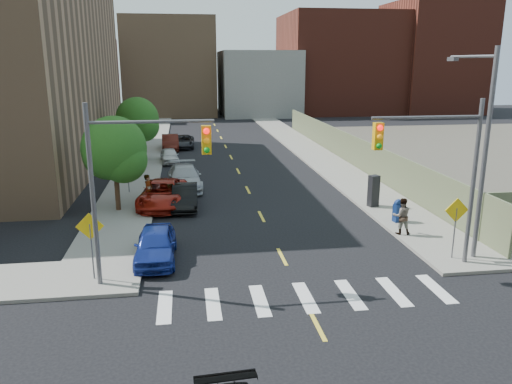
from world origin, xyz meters
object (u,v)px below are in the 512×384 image
object	(u,v)px
payphone	(374,191)
parked_car_white	(170,156)
parked_car_maroon	(170,142)
parked_car_grey	(184,142)
parked_car_blue	(156,245)
pedestrian_east	(402,216)
parked_car_silver	(185,177)
pedestrian_west	(149,190)
parked_car_red	(163,194)
mailbox	(398,211)
parked_car_black	(185,197)

from	to	relation	value
payphone	parked_car_white	bearing A→B (deg)	112.68
parked_car_maroon	parked_car_grey	world-z (taller)	parked_car_maroon
parked_car_white	parked_car_maroon	xyz separation A→B (m)	(-0.07, 6.41, 0.12)
parked_car_blue	parked_car_maroon	size ratio (longest dim) A/B	0.94
pedestrian_east	parked_car_silver	bearing A→B (deg)	-38.52
parked_car_silver	pedestrian_west	xyz separation A→B (m)	(-2.10, -4.45, 0.31)
parked_car_grey	pedestrian_east	bearing A→B (deg)	-67.56
parked_car_red	mailbox	world-z (taller)	parked_car_red
parked_car_red	payphone	size ratio (longest dim) A/B	3.00
parked_car_blue	parked_car_silver	xyz separation A→B (m)	(1.30, 12.62, 0.06)
parked_car_grey	mailbox	distance (m)	28.42
parked_car_grey	parked_car_red	bearing A→B (deg)	-91.66
mailbox	pedestrian_east	xyz separation A→B (m)	(-0.67, -1.86, 0.32)
parked_car_white	parked_car_blue	bearing A→B (deg)	-95.94
pedestrian_east	parked_car_blue	bearing A→B (deg)	15.08
parked_car_maroon	parked_car_grey	size ratio (longest dim) A/B	1.01
mailbox	parked_car_maroon	bearing A→B (deg)	106.67
payphone	pedestrian_west	bearing A→B (deg)	156.10
parked_car_black	parked_car_red	xyz separation A→B (m)	(-1.30, 0.50, 0.08)
parked_car_red	parked_car_silver	distance (m)	4.40
parked_car_black	mailbox	distance (m)	12.12
parked_car_blue	pedestrian_west	distance (m)	8.23
parked_car_blue	parked_car_white	distance (m)	21.78
parked_car_maroon	pedestrian_east	xyz separation A→B (m)	(11.80, -26.82, 0.32)
parked_car_black	payphone	distance (m)	11.06
parked_car_silver	pedestrian_east	xyz separation A→B (m)	(10.50, -11.26, 0.28)
payphone	pedestrian_east	world-z (taller)	payphone
parked_car_blue	parked_car_red	world-z (taller)	parked_car_red
parked_car_maroon	mailbox	world-z (taller)	parked_car_maroon
parked_car_grey	parked_car_white	bearing A→B (deg)	-97.23
parked_car_blue	parked_car_silver	size ratio (longest dim) A/B	0.79
mailbox	payphone	distance (m)	3.00
parked_car_red	parked_car_maroon	world-z (taller)	parked_car_red
parked_car_blue	payphone	size ratio (longest dim) A/B	2.30
parked_car_red	pedestrian_west	world-z (taller)	pedestrian_west
parked_car_red	parked_car_white	distance (m)	13.36
parked_car_grey	payphone	distance (m)	25.61
payphone	pedestrian_east	size ratio (longest dim) A/B	1.01
parked_car_silver	parked_car_red	bearing A→B (deg)	-110.06
parked_car_red	parked_car_white	xyz separation A→B (m)	(0.07, 13.36, -0.15)
parked_car_white	parked_car_maroon	size ratio (longest dim) A/B	0.81
parked_car_blue	parked_car_red	distance (m)	8.42
parked_car_silver	parked_car_maroon	distance (m)	15.62
parked_car_blue	pedestrian_east	xyz separation A→B (m)	(11.80, 1.37, 0.34)
payphone	pedestrian_east	bearing A→B (deg)	-110.17
parked_car_black	parked_car_grey	distance (m)	21.43
payphone	pedestrian_west	distance (m)	13.17
parked_car_silver	pedestrian_east	distance (m)	15.40
parked_car_white	pedestrian_west	world-z (taller)	pedestrian_west
parked_car_silver	parked_car_white	xyz separation A→B (m)	(-1.23, 9.16, -0.16)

